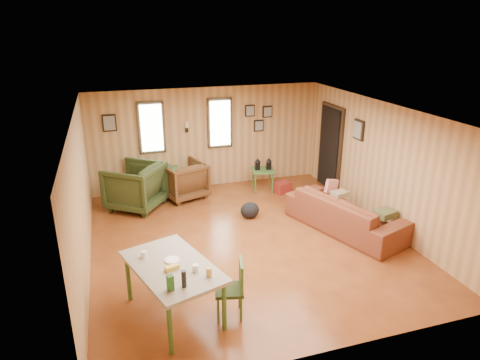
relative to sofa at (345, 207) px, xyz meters
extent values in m
cube|color=brown|center=(-1.94, 0.14, -0.48)|extent=(5.50, 6.00, 0.02)
cube|color=#997C5B|center=(-1.94, 0.14, 1.94)|extent=(5.50, 6.00, 0.02)
cube|color=tan|center=(-1.94, 3.15, 0.73)|extent=(5.50, 0.02, 2.40)
cube|color=tan|center=(-1.94, -2.87, 0.73)|extent=(5.50, 0.02, 2.40)
cube|color=tan|center=(-4.70, 0.14, 0.73)|extent=(0.02, 6.00, 2.40)
cube|color=tan|center=(0.82, 0.14, 0.73)|extent=(0.02, 6.00, 2.40)
cube|color=black|center=(-3.24, 3.11, 1.08)|extent=(0.60, 0.05, 1.20)
cube|color=#E0F2D1|center=(-3.24, 3.07, 1.08)|extent=(0.48, 0.04, 1.06)
cube|color=black|center=(-1.64, 3.11, 1.08)|extent=(0.60, 0.05, 1.20)
cube|color=#E0F2D1|center=(-1.64, 3.07, 1.08)|extent=(0.48, 0.04, 1.06)
cube|color=black|center=(-2.44, 3.09, 0.98)|extent=(0.07, 0.05, 0.12)
cylinder|color=silver|center=(-2.44, 3.03, 1.11)|extent=(0.07, 0.07, 0.14)
cube|color=black|center=(0.78, 2.09, 0.53)|extent=(0.06, 1.00, 2.05)
cube|color=black|center=(0.74, 2.09, 0.53)|extent=(0.04, 0.82, 1.90)
cube|color=black|center=(-0.89, 3.11, 1.33)|extent=(0.24, 0.04, 0.28)
cube|color=#9E998C|center=(-0.89, 3.08, 1.33)|extent=(0.19, 0.02, 0.22)
cube|color=black|center=(-0.44, 3.11, 1.28)|extent=(0.24, 0.04, 0.28)
cube|color=#9E998C|center=(-0.44, 3.08, 1.28)|extent=(0.19, 0.02, 0.22)
cube|color=black|center=(-0.66, 3.11, 0.95)|extent=(0.24, 0.04, 0.28)
cube|color=#9E998C|center=(-0.66, 3.08, 0.95)|extent=(0.19, 0.02, 0.22)
cube|color=black|center=(-4.14, 3.11, 1.25)|extent=(0.30, 0.04, 0.38)
cube|color=#9E998C|center=(-4.14, 3.08, 1.25)|extent=(0.24, 0.02, 0.31)
cube|color=black|center=(0.78, 0.99, 1.23)|extent=(0.04, 0.34, 0.42)
cube|color=#9E998C|center=(0.75, 0.99, 1.23)|extent=(0.02, 0.27, 0.34)
imported|color=brown|center=(0.00, 0.00, 0.00)|extent=(1.44, 2.48, 0.93)
imported|color=#503118|center=(-2.67, 2.55, 0.00)|extent=(1.12, 1.09, 0.92)
imported|color=#2A3618|center=(-3.75, 2.28, 0.07)|extent=(1.41, 1.42, 1.08)
cube|color=#417132|center=(-3.02, 2.87, 0.13)|extent=(0.65, 0.60, 0.04)
cube|color=#417132|center=(-3.02, 2.87, -0.27)|extent=(0.59, 0.54, 0.03)
cylinder|color=#417132|center=(-3.29, 2.68, -0.18)|extent=(0.05, 0.05, 0.58)
cylinder|color=#417132|center=(-2.80, 2.63, -0.18)|extent=(0.05, 0.05, 0.58)
cylinder|color=#417132|center=(-3.24, 3.11, -0.18)|extent=(0.05, 0.05, 0.58)
cylinder|color=#417132|center=(-2.75, 3.06, -0.18)|extent=(0.05, 0.05, 0.58)
cube|color=brown|center=(-3.15, 2.88, 0.22)|extent=(0.11, 0.03, 0.14)
cube|color=brown|center=(-2.91, 2.86, 0.21)|extent=(0.10, 0.03, 0.13)
cube|color=#417132|center=(-0.80, 2.40, 0.05)|extent=(0.60, 0.60, 0.04)
cylinder|color=#417132|center=(-1.04, 2.24, -0.21)|extent=(0.04, 0.04, 0.51)
cylinder|color=#417132|center=(-0.64, 2.16, -0.21)|extent=(0.04, 0.04, 0.51)
cylinder|color=#417132|center=(-0.96, 2.64, -0.21)|extent=(0.04, 0.04, 0.51)
cylinder|color=#417132|center=(-0.56, 2.56, -0.21)|extent=(0.04, 0.04, 0.51)
cube|color=black|center=(-0.93, 2.43, 0.16)|extent=(0.13, 0.13, 0.18)
cone|color=black|center=(-0.93, 2.43, 0.30)|extent=(0.18, 0.18, 0.10)
cube|color=black|center=(-0.67, 2.38, 0.16)|extent=(0.13, 0.13, 0.18)
cone|color=black|center=(-0.67, 2.38, 0.30)|extent=(0.18, 0.18, 0.10)
cube|color=maroon|center=(-0.40, 2.12, -0.34)|extent=(0.42, 0.36, 0.26)
ellipsoid|color=black|center=(-1.58, 1.04, -0.30)|extent=(0.46, 0.39, 0.34)
cube|color=#4E542F|center=(0.54, -0.49, 0.02)|extent=(0.44, 0.39, 0.12)
cube|color=red|center=(0.17, 0.88, 0.10)|extent=(0.35, 0.16, 0.34)
cube|color=#9A8A68|center=(0.25, 0.66, 0.00)|extent=(0.37, 0.32, 0.09)
cube|color=gray|center=(-3.55, -1.58, 0.28)|extent=(1.33, 1.73, 0.05)
cylinder|color=#417132|center=(-3.71, -2.33, -0.10)|extent=(0.08, 0.08, 0.73)
cylinder|color=#417132|center=(-2.98, -2.09, -0.10)|extent=(0.08, 0.08, 0.73)
cylinder|color=#417132|center=(-4.12, -1.07, -0.10)|extent=(0.08, 0.08, 0.73)
cylinder|color=#417132|center=(-3.38, -0.84, -0.10)|extent=(0.08, 0.08, 0.73)
cylinder|color=white|center=(-3.28, -1.82, 0.35)|extent=(0.10, 0.10, 0.09)
cylinder|color=white|center=(-3.89, -1.26, 0.35)|extent=(0.10, 0.10, 0.09)
cube|color=#246123|center=(-3.65, -2.13, 0.41)|extent=(0.09, 0.09, 0.19)
cylinder|color=black|center=(-3.48, -2.11, 0.42)|extent=(0.08, 0.08, 0.22)
cylinder|color=tan|center=(-3.14, -1.98, 0.37)|extent=(0.09, 0.09, 0.12)
cylinder|color=white|center=(-3.53, -1.47, 0.32)|extent=(0.26, 0.26, 0.02)
cube|color=yellow|center=(-3.57, -1.69, 0.34)|extent=(0.20, 0.13, 0.06)
cube|color=#2A3618|center=(-2.84, -1.82, -0.06)|extent=(0.45, 0.45, 0.04)
cube|color=#417132|center=(-2.68, -1.86, 0.16)|extent=(0.12, 0.36, 0.41)
cylinder|color=#417132|center=(-3.02, -1.94, -0.27)|extent=(0.04, 0.04, 0.40)
cylinder|color=#417132|center=(-2.72, -2.01, -0.27)|extent=(0.04, 0.04, 0.40)
cylinder|color=#417132|center=(-2.95, -1.64, -0.27)|extent=(0.04, 0.04, 0.40)
cylinder|color=#417132|center=(-2.66, -1.71, -0.27)|extent=(0.04, 0.04, 0.40)
camera|label=1|loc=(-4.16, -6.53, 3.33)|focal=32.00mm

